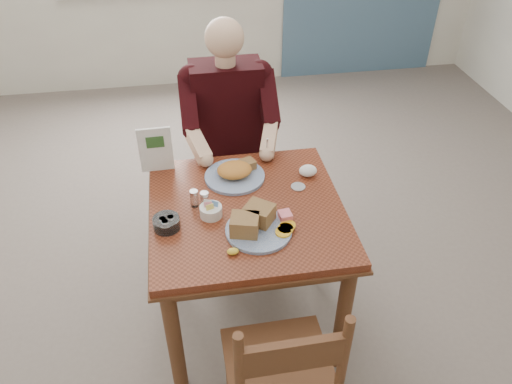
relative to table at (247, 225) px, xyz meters
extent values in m
plane|color=#62584F|center=(0.00, 0.00, -0.64)|extent=(6.00, 6.00, 0.00)
ellipsoid|color=yellow|center=(-0.10, -0.30, 0.13)|extent=(0.06, 0.05, 0.03)
ellipsoid|color=white|center=(0.34, 0.20, 0.14)|extent=(0.11, 0.10, 0.06)
cylinder|color=silver|center=(0.27, 0.11, 0.12)|extent=(0.08, 0.08, 0.01)
cube|color=maroon|center=(0.00, 0.00, 0.09)|extent=(0.90, 0.90, 0.04)
cube|color=brown|center=(0.00, 0.00, 0.06)|extent=(0.92, 0.92, 0.01)
cylinder|color=brown|center=(-0.39, -0.39, -0.28)|extent=(0.07, 0.07, 0.71)
cylinder|color=brown|center=(0.39, -0.39, -0.28)|extent=(0.07, 0.07, 0.71)
cylinder|color=brown|center=(-0.39, 0.39, -0.28)|extent=(0.07, 0.07, 0.71)
cylinder|color=brown|center=(0.39, 0.39, -0.28)|extent=(0.07, 0.07, 0.71)
cube|color=brown|center=(0.00, -0.39, 0.02)|extent=(0.80, 0.03, 0.08)
cube|color=brown|center=(0.00, 0.39, 0.02)|extent=(0.80, 0.03, 0.08)
cube|color=brown|center=(-0.39, 0.00, 0.02)|extent=(0.03, 0.80, 0.08)
cube|color=brown|center=(0.39, 0.00, 0.02)|extent=(0.03, 0.80, 0.08)
cylinder|color=brown|center=(-0.18, 0.57, -0.41)|extent=(0.04, 0.04, 0.45)
cylinder|color=brown|center=(0.18, 0.57, -0.41)|extent=(0.04, 0.04, 0.45)
cylinder|color=brown|center=(-0.18, 0.93, -0.41)|extent=(0.04, 0.04, 0.45)
cylinder|color=brown|center=(0.18, 0.93, -0.41)|extent=(0.04, 0.04, 0.45)
cube|color=brown|center=(0.00, 0.75, -0.17)|extent=(0.42, 0.42, 0.03)
cylinder|color=brown|center=(-0.18, 0.93, 0.06)|extent=(0.04, 0.04, 0.50)
cylinder|color=brown|center=(0.18, 0.93, 0.06)|extent=(0.04, 0.04, 0.50)
cube|color=brown|center=(0.00, 0.93, 0.16)|extent=(0.38, 0.03, 0.14)
cylinder|color=brown|center=(-0.16, -0.49, -0.41)|extent=(0.04, 0.04, 0.45)
cylinder|color=brown|center=(0.20, -0.49, -0.41)|extent=(0.04, 0.04, 0.45)
cube|color=brown|center=(0.03, -0.67, -0.17)|extent=(0.43, 0.43, 0.03)
cylinder|color=brown|center=(-0.15, -0.85, 0.06)|extent=(0.04, 0.04, 0.50)
cylinder|color=brown|center=(0.21, -0.85, 0.06)|extent=(0.04, 0.04, 0.50)
cube|color=brown|center=(0.03, -0.85, 0.16)|extent=(0.38, 0.03, 0.14)
cube|color=gray|center=(-0.10, 0.63, -0.10)|extent=(0.13, 0.38, 0.12)
cube|color=gray|center=(0.10, 0.63, -0.10)|extent=(0.13, 0.38, 0.12)
cube|color=gray|center=(-0.10, 0.45, -0.40)|extent=(0.10, 0.10, 0.48)
cube|color=gray|center=(0.10, 0.45, -0.40)|extent=(0.10, 0.10, 0.48)
cube|color=black|center=(0.00, 0.78, 0.20)|extent=(0.40, 0.22, 0.58)
sphere|color=black|center=(-0.19, 0.78, 0.42)|extent=(0.15, 0.15, 0.15)
sphere|color=black|center=(0.19, 0.78, 0.42)|extent=(0.15, 0.15, 0.15)
cylinder|color=#DDAF8C|center=(0.00, 0.76, 0.51)|extent=(0.11, 0.11, 0.08)
sphere|color=#DDAF8C|center=(0.00, 0.76, 0.64)|extent=(0.21, 0.21, 0.21)
cube|color=black|center=(-0.22, 0.67, 0.32)|extent=(0.09, 0.29, 0.27)
cube|color=black|center=(0.22, 0.67, 0.32)|extent=(0.09, 0.29, 0.27)
sphere|color=black|center=(-0.22, 0.55, 0.22)|extent=(0.09, 0.09, 0.09)
sphere|color=black|center=(0.22, 0.55, 0.22)|extent=(0.09, 0.09, 0.09)
cube|color=#DDAF8C|center=(-0.19, 0.46, 0.19)|extent=(0.14, 0.23, 0.14)
cube|color=#DDAF8C|center=(0.19, 0.46, 0.19)|extent=(0.14, 0.23, 0.14)
sphere|color=#DDAF8C|center=(-0.16, 0.37, 0.15)|extent=(0.08, 0.08, 0.08)
sphere|color=#DDAF8C|center=(0.16, 0.37, 0.15)|extent=(0.08, 0.08, 0.08)
cylinder|color=silver|center=(0.16, 0.37, 0.20)|extent=(0.01, 0.05, 0.12)
cylinder|color=white|center=(0.03, -0.18, 0.12)|extent=(0.39, 0.39, 0.02)
cube|color=tan|center=(-0.04, -0.19, 0.17)|extent=(0.14, 0.13, 0.08)
cube|color=tan|center=(0.04, -0.12, 0.17)|extent=(0.16, 0.16, 0.08)
cylinder|color=yellow|center=(0.13, -0.22, 0.13)|extent=(0.10, 0.10, 0.01)
cylinder|color=yellow|center=(0.14, -0.20, 0.13)|extent=(0.09, 0.09, 0.01)
cylinder|color=yellow|center=(0.16, -0.18, 0.13)|extent=(0.07, 0.07, 0.01)
cube|color=pink|center=(0.16, -0.12, 0.14)|extent=(0.06, 0.07, 0.03)
cylinder|color=white|center=(-0.03, 0.24, 0.12)|extent=(0.39, 0.39, 0.02)
ellipsoid|color=gold|center=(-0.03, 0.24, 0.16)|extent=(0.22, 0.20, 0.07)
cube|color=tan|center=(0.03, 0.29, 0.15)|extent=(0.13, 0.10, 0.04)
cylinder|color=white|center=(-0.17, -0.03, 0.14)|extent=(0.13, 0.13, 0.05)
cube|color=pink|center=(-0.18, -0.03, 0.18)|extent=(0.04, 0.02, 0.03)
cube|color=#6699D8|center=(-0.15, -0.03, 0.18)|extent=(0.04, 0.03, 0.03)
cube|color=#EAD159|center=(-0.17, -0.05, 0.18)|extent=(0.04, 0.02, 0.03)
cube|color=white|center=(-0.18, -0.01, 0.18)|extent=(0.04, 0.03, 0.03)
cylinder|color=white|center=(-0.24, 0.05, 0.15)|extent=(0.05, 0.05, 0.07)
cylinder|color=silver|center=(-0.24, 0.05, 0.19)|extent=(0.05, 0.05, 0.02)
cylinder|color=white|center=(-0.19, 0.03, 0.15)|extent=(0.05, 0.05, 0.07)
cylinder|color=silver|center=(-0.19, 0.03, 0.19)|extent=(0.05, 0.05, 0.02)
cylinder|color=white|center=(-0.37, -0.09, 0.14)|extent=(0.14, 0.14, 0.05)
cylinder|color=white|center=(-0.39, -0.08, 0.16)|extent=(0.04, 0.04, 0.02)
cylinder|color=white|center=(-0.35, -0.08, 0.16)|extent=(0.04, 0.04, 0.02)
cylinder|color=white|center=(-0.38, -0.10, 0.16)|extent=(0.04, 0.04, 0.02)
cube|color=white|center=(-0.41, 0.38, 0.23)|extent=(0.17, 0.02, 0.25)
cube|color=#2D5926|center=(-0.40, 0.37, 0.28)|extent=(0.09, 0.01, 0.06)
camera|label=1|loc=(-0.25, -1.79, 1.59)|focal=35.00mm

